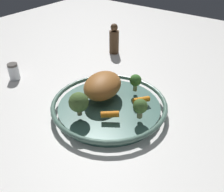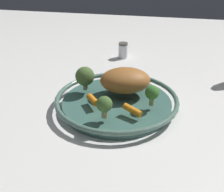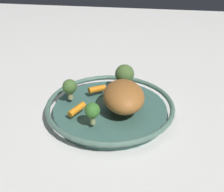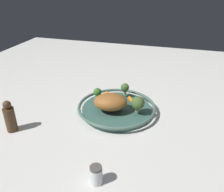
{
  "view_description": "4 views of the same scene",
  "coord_description": "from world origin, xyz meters",
  "px_view_note": "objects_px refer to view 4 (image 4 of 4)",
  "views": [
    {
      "loc": [
        0.37,
        -0.48,
        0.46
      ],
      "look_at": [
        0.0,
        0.01,
        0.05
      ],
      "focal_mm": 41.23,
      "sensor_mm": 36.0,
      "label": 1
    },
    {
      "loc": [
        0.69,
        0.12,
        0.41
      ],
      "look_at": [
        0.02,
        -0.01,
        0.05
      ],
      "focal_mm": 47.55,
      "sensor_mm": 36.0,
      "label": 2
    },
    {
      "loc": [
        -0.1,
        0.68,
        0.46
      ],
      "look_at": [
        -0.01,
        0.01,
        0.07
      ],
      "focal_mm": 50.16,
      "sensor_mm": 36.0,
      "label": 3
    },
    {
      "loc": [
        -0.84,
        -0.22,
        0.53
      ],
      "look_at": [
        0.0,
        0.02,
        0.07
      ],
      "focal_mm": 37.43,
      "sensor_mm": 36.0,
      "label": 4
    }
  ],
  "objects_px": {
    "serving_bowl": "(117,109)",
    "pepper_mill": "(10,117)",
    "baby_carrot_center": "(131,100)",
    "broccoli_floret_small": "(125,88)",
    "salt_shaker": "(96,175)",
    "baby_carrot_back": "(110,94)",
    "broccoli_floret_mid": "(138,103)",
    "broccoli_floret_edge": "(98,92)",
    "roast_chicken_piece": "(110,102)"
  },
  "relations": [
    {
      "from": "baby_carrot_back",
      "to": "roast_chicken_piece",
      "type": "bearing_deg",
      "value": -162.12
    },
    {
      "from": "baby_carrot_back",
      "to": "broccoli_floret_edge",
      "type": "height_order",
      "value": "broccoli_floret_edge"
    },
    {
      "from": "serving_bowl",
      "to": "baby_carrot_back",
      "type": "relative_size",
      "value": 6.7
    },
    {
      "from": "broccoli_floret_small",
      "to": "salt_shaker",
      "type": "relative_size",
      "value": 0.92
    },
    {
      "from": "broccoli_floret_edge",
      "to": "pepper_mill",
      "type": "xyz_separation_m",
      "value": [
        -0.27,
        0.25,
        -0.01
      ]
    },
    {
      "from": "baby_carrot_center",
      "to": "pepper_mill",
      "type": "distance_m",
      "value": 0.49
    },
    {
      "from": "baby_carrot_center",
      "to": "broccoli_floret_edge",
      "type": "height_order",
      "value": "broccoli_floret_edge"
    },
    {
      "from": "serving_bowl",
      "to": "broccoli_floret_mid",
      "type": "xyz_separation_m",
      "value": [
        -0.03,
        -0.09,
        0.06
      ]
    },
    {
      "from": "serving_bowl",
      "to": "pepper_mill",
      "type": "distance_m",
      "value": 0.42
    },
    {
      "from": "serving_bowl",
      "to": "broccoli_floret_edge",
      "type": "height_order",
      "value": "broccoli_floret_edge"
    },
    {
      "from": "serving_bowl",
      "to": "roast_chicken_piece",
      "type": "distance_m",
      "value": 0.06
    },
    {
      "from": "serving_bowl",
      "to": "baby_carrot_center",
      "type": "relative_size",
      "value": 6.95
    },
    {
      "from": "broccoli_floret_edge",
      "to": "broccoli_floret_small",
      "type": "bearing_deg",
      "value": -52.45
    },
    {
      "from": "broccoli_floret_edge",
      "to": "salt_shaker",
      "type": "bearing_deg",
      "value": -161.21
    },
    {
      "from": "baby_carrot_center",
      "to": "pepper_mill",
      "type": "xyz_separation_m",
      "value": [
        -0.28,
        0.4,
        0.01
      ]
    },
    {
      "from": "serving_bowl",
      "to": "baby_carrot_back",
      "type": "distance_m",
      "value": 0.1
    },
    {
      "from": "broccoli_floret_edge",
      "to": "broccoli_floret_mid",
      "type": "relative_size",
      "value": 0.82
    },
    {
      "from": "serving_bowl",
      "to": "roast_chicken_piece",
      "type": "bearing_deg",
      "value": 155.34
    },
    {
      "from": "broccoli_floret_small",
      "to": "pepper_mill",
      "type": "xyz_separation_m",
      "value": [
        -0.35,
        0.36,
        -0.01
      ]
    },
    {
      "from": "baby_carrot_center",
      "to": "serving_bowl",
      "type": "bearing_deg",
      "value": 128.9
    },
    {
      "from": "baby_carrot_center",
      "to": "broccoli_floret_edge",
      "type": "bearing_deg",
      "value": 96.56
    },
    {
      "from": "roast_chicken_piece",
      "to": "baby_carrot_center",
      "type": "relative_size",
      "value": 2.85
    },
    {
      "from": "baby_carrot_back",
      "to": "broccoli_floret_edge",
      "type": "distance_m",
      "value": 0.07
    },
    {
      "from": "broccoli_floret_mid",
      "to": "baby_carrot_center",
      "type": "bearing_deg",
      "value": 29.29
    },
    {
      "from": "broccoli_floret_small",
      "to": "salt_shaker",
      "type": "distance_m",
      "value": 0.5
    },
    {
      "from": "serving_bowl",
      "to": "baby_carrot_back",
      "type": "bearing_deg",
      "value": 35.15
    },
    {
      "from": "broccoli_floret_small",
      "to": "serving_bowl",
      "type": "bearing_deg",
      "value": 174.84
    },
    {
      "from": "baby_carrot_center",
      "to": "pepper_mill",
      "type": "height_order",
      "value": "pepper_mill"
    },
    {
      "from": "broccoli_floret_small",
      "to": "broccoli_floret_mid",
      "type": "bearing_deg",
      "value": -147.69
    },
    {
      "from": "serving_bowl",
      "to": "baby_carrot_center",
      "type": "bearing_deg",
      "value": -51.1
    },
    {
      "from": "broccoli_floret_small",
      "to": "baby_carrot_back",
      "type": "bearing_deg",
      "value": 117.56
    },
    {
      "from": "serving_bowl",
      "to": "broccoli_floret_mid",
      "type": "height_order",
      "value": "broccoli_floret_mid"
    },
    {
      "from": "roast_chicken_piece",
      "to": "broccoli_floret_small",
      "type": "xyz_separation_m",
      "value": [
        0.14,
        -0.03,
        0.0
      ]
    },
    {
      "from": "roast_chicken_piece",
      "to": "broccoli_floret_edge",
      "type": "distance_m",
      "value": 0.1
    },
    {
      "from": "broccoli_floret_mid",
      "to": "broccoli_floret_small",
      "type": "xyz_separation_m",
      "value": [
        0.13,
        0.09,
        -0.0
      ]
    },
    {
      "from": "serving_bowl",
      "to": "baby_carrot_center",
      "type": "height_order",
      "value": "baby_carrot_center"
    },
    {
      "from": "roast_chicken_piece",
      "to": "broccoli_floret_edge",
      "type": "height_order",
      "value": "roast_chicken_piece"
    },
    {
      "from": "serving_bowl",
      "to": "roast_chicken_piece",
      "type": "xyz_separation_m",
      "value": [
        -0.04,
        0.02,
        0.05
      ]
    },
    {
      "from": "baby_carrot_center",
      "to": "salt_shaker",
      "type": "distance_m",
      "value": 0.43
    },
    {
      "from": "baby_carrot_back",
      "to": "broccoli_floret_mid",
      "type": "bearing_deg",
      "value": -124.66
    },
    {
      "from": "baby_carrot_center",
      "to": "broccoli_floret_small",
      "type": "bearing_deg",
      "value": 35.49
    },
    {
      "from": "salt_shaker",
      "to": "baby_carrot_center",
      "type": "bearing_deg",
      "value": -1.21
    },
    {
      "from": "baby_carrot_back",
      "to": "broccoli_floret_edge",
      "type": "xyz_separation_m",
      "value": [
        -0.05,
        0.04,
        0.03
      ]
    },
    {
      "from": "salt_shaker",
      "to": "pepper_mill",
      "type": "relative_size",
      "value": 0.47
    },
    {
      "from": "baby_carrot_back",
      "to": "broccoli_floret_mid",
      "type": "xyz_separation_m",
      "value": [
        -0.1,
        -0.15,
        0.03
      ]
    },
    {
      "from": "salt_shaker",
      "to": "broccoli_floret_edge",
      "type": "bearing_deg",
      "value": 18.79
    },
    {
      "from": "roast_chicken_piece",
      "to": "baby_carrot_back",
      "type": "xyz_separation_m",
      "value": [
        0.11,
        0.04,
        -0.03
      ]
    },
    {
      "from": "broccoli_floret_small",
      "to": "pepper_mill",
      "type": "height_order",
      "value": "pepper_mill"
    },
    {
      "from": "broccoli_floret_small",
      "to": "salt_shaker",
      "type": "bearing_deg",
      "value": -175.83
    },
    {
      "from": "serving_bowl",
      "to": "baby_carrot_back",
      "type": "xyz_separation_m",
      "value": [
        0.08,
        0.05,
        0.02
      ]
    }
  ]
}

